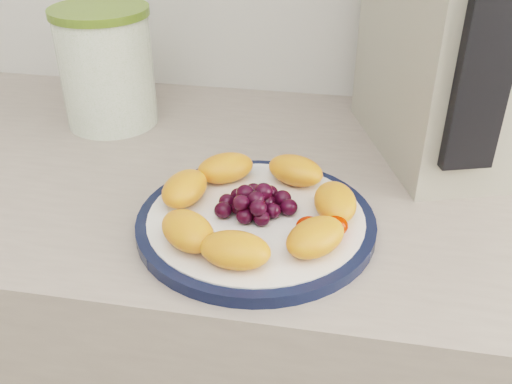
# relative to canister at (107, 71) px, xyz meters

# --- Properties ---
(plate_rim) EXTENTS (0.28, 0.28, 0.01)m
(plate_rim) POSITION_rel_canister_xyz_m (0.29, -0.26, -0.08)
(plate_rim) COLOR black
(plate_rim) RESTS_ON counter
(plate_face) EXTENTS (0.26, 0.26, 0.02)m
(plate_face) POSITION_rel_canister_xyz_m (0.29, -0.26, -0.08)
(plate_face) COLOR white
(plate_face) RESTS_ON counter
(canister) EXTENTS (0.17, 0.17, 0.17)m
(canister) POSITION_rel_canister_xyz_m (0.00, 0.00, 0.00)
(canister) COLOR #406D19
(canister) RESTS_ON counter
(canister_lid) EXTENTS (0.18, 0.18, 0.01)m
(canister_lid) POSITION_rel_canister_xyz_m (0.00, 0.00, 0.09)
(canister_lid) COLOR olive
(canister_lid) RESTS_ON canister
(appliance_body) EXTENTS (0.30, 0.35, 0.37)m
(appliance_body) POSITION_rel_canister_xyz_m (0.53, 0.01, 0.10)
(appliance_body) COLOR #A29D8C
(appliance_body) RESTS_ON counter
(appliance_panel) EXTENTS (0.07, 0.04, 0.28)m
(appliance_panel) POSITION_rel_canister_xyz_m (0.53, -0.15, 0.10)
(appliance_panel) COLOR black
(appliance_panel) RESTS_ON appliance_body
(fruit_plate) EXTENTS (0.25, 0.24, 0.04)m
(fruit_plate) POSITION_rel_canister_xyz_m (0.29, -0.26, -0.05)
(fruit_plate) COLOR orange
(fruit_plate) RESTS_ON plate_face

